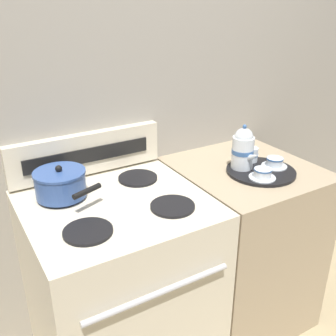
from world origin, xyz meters
The scene contains 11 objects.
ground_plane centered at (0.00, 0.00, 0.00)m, with size 6.00×6.00×0.00m, color tan.
wall_back centered at (0.00, 0.36, 1.10)m, with size 6.00×0.05×2.20m.
stove centered at (-0.32, 0.00, 0.45)m, with size 0.73×0.70×0.90m.
control_panel centered at (-0.32, 0.31, 1.00)m, with size 0.72×0.05×0.19m.
side_counter centered at (0.37, 0.00, 0.45)m, with size 0.63×0.68×0.89m.
saucepan centered at (-0.50, 0.15, 0.96)m, with size 0.23×0.29×0.14m.
serving_tray centered at (0.39, -0.08, 0.90)m, with size 0.33×0.33×0.01m.
teapot centered at (0.33, -0.01, 1.00)m, with size 0.11×0.17×0.22m.
teacup_left centered at (0.47, -0.09, 0.93)m, with size 0.12×0.12×0.05m.
teacup_right centered at (0.33, -0.15, 0.93)m, with size 0.12×0.12×0.05m.
creamer_jug centered at (0.42, 0.03, 0.94)m, with size 0.07×0.07×0.07m.
Camera 1 is at (-0.86, -1.31, 1.67)m, focal length 42.00 mm.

